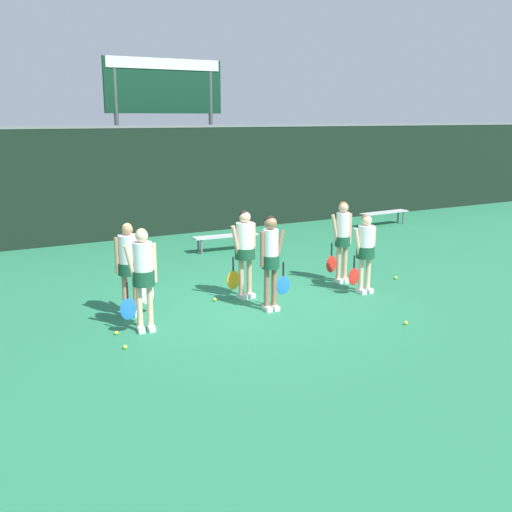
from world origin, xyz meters
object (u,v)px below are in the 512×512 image
(scoreboard, at_px, (165,98))
(tennis_ball_1, at_px, (396,278))
(tennis_ball_0, at_px, (215,299))
(tennis_ball_2, at_px, (125,347))
(bench_courtside, at_px, (226,237))
(player_2, at_px, (365,247))
(player_1, at_px, (271,255))
(player_0, at_px, (143,271))
(tennis_ball_4, at_px, (406,323))
(player_3, at_px, (129,262))
(player_5, at_px, (342,235))
(bench_far, at_px, (384,214))
(player_4, at_px, (245,246))
(tennis_ball_3, at_px, (116,333))

(scoreboard, distance_m, tennis_ball_1, 9.94)
(tennis_ball_0, bearing_deg, tennis_ball_2, -145.23)
(bench_courtside, relative_size, player_2, 1.12)
(player_2, bearing_deg, player_1, -176.64)
(player_1, xyz_separation_m, tennis_ball_2, (-2.96, -0.59, -1.03))
(player_0, height_order, player_1, player_1)
(tennis_ball_4, bearing_deg, tennis_ball_0, 129.52)
(player_0, xyz_separation_m, tennis_ball_0, (1.73, 0.93, -1.01))
(bench_courtside, xyz_separation_m, player_1, (-1.48, -4.97, 0.69))
(player_3, distance_m, player_5, 4.71)
(bench_far, distance_m, player_1, 9.83)
(player_1, relative_size, tennis_ball_0, 25.48)
(bench_far, bearing_deg, player_3, -156.31)
(player_1, xyz_separation_m, player_4, (-0.06, 0.92, -0.01))
(player_4, distance_m, tennis_ball_4, 3.41)
(tennis_ball_3, bearing_deg, tennis_ball_0, 22.11)
(bench_far, xyz_separation_m, player_4, (-7.87, -5.02, 0.66))
(bench_far, relative_size, player_4, 1.06)
(scoreboard, bearing_deg, tennis_ball_3, -115.55)
(bench_far, height_order, player_0, player_0)
(player_1, bearing_deg, tennis_ball_3, -179.45)
(player_5, distance_m, tennis_ball_3, 5.40)
(scoreboard, relative_size, player_4, 3.02)
(bench_courtside, bearing_deg, bench_far, 13.18)
(player_5, xyz_separation_m, tennis_ball_2, (-5.29, -1.53, -1.01))
(scoreboard, xyz_separation_m, player_2, (0.73, -9.30, -3.17))
(player_0, height_order, tennis_ball_0, player_0)
(scoreboard, bearing_deg, player_0, -112.96)
(bench_courtside, bearing_deg, tennis_ball_3, -127.51)
(player_3, xyz_separation_m, tennis_ball_3, (-0.53, -0.85, -0.98))
(player_3, distance_m, tennis_ball_1, 6.00)
(player_0, distance_m, tennis_ball_0, 2.21)
(bench_courtside, xyz_separation_m, tennis_ball_4, (0.17, -6.81, -0.34))
(player_1, xyz_separation_m, player_3, (-2.38, 0.94, -0.05))
(player_2, relative_size, player_5, 0.92)
(bench_far, bearing_deg, player_0, -152.55)
(bench_far, bearing_deg, tennis_ball_0, -152.25)
(player_0, relative_size, tennis_ball_3, 26.03)
(scoreboard, bearing_deg, tennis_ball_4, -89.33)
(player_0, xyz_separation_m, player_1, (2.42, -0.06, 0.02))
(player_1, height_order, player_4, player_1)
(player_2, distance_m, tennis_ball_1, 1.64)
(tennis_ball_2, xyz_separation_m, tennis_ball_4, (4.62, -1.26, 0.00))
(bench_courtside, bearing_deg, player_3, -129.31)
(player_3, relative_size, tennis_ball_0, 24.35)
(player_5, distance_m, tennis_ball_0, 3.18)
(player_0, height_order, player_4, player_4)
(player_5, bearing_deg, tennis_ball_2, -154.93)
(player_3, height_order, tennis_ball_3, player_3)
(player_5, bearing_deg, tennis_ball_4, -94.62)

